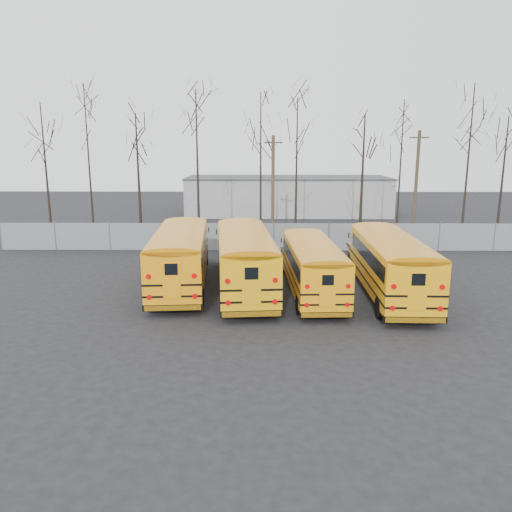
{
  "coord_description": "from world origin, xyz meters",
  "views": [
    {
      "loc": [
        -0.93,
        -23.74,
        7.47
      ],
      "look_at": [
        -1.2,
        2.77,
        1.6
      ],
      "focal_mm": 35.0,
      "sensor_mm": 36.0,
      "label": 1
    }
  ],
  "objects_px": {
    "bus_a": "(180,253)",
    "bus_b": "(244,255)",
    "bus_c": "(312,263)",
    "utility_pole_left": "(273,188)",
    "bus_d": "(390,260)",
    "utility_pole_right": "(416,183)"
  },
  "relations": [
    {
      "from": "bus_b",
      "to": "bus_c",
      "type": "xyz_separation_m",
      "value": [
        3.47,
        -0.59,
        -0.26
      ]
    },
    {
      "from": "bus_b",
      "to": "utility_pole_left",
      "type": "relative_size",
      "value": 1.43
    },
    {
      "from": "bus_b",
      "to": "bus_c",
      "type": "height_order",
      "value": "bus_b"
    },
    {
      "from": "bus_b",
      "to": "bus_d",
      "type": "bearing_deg",
      "value": -11.3
    },
    {
      "from": "bus_a",
      "to": "utility_pole_left",
      "type": "height_order",
      "value": "utility_pole_left"
    },
    {
      "from": "bus_c",
      "to": "utility_pole_left",
      "type": "relative_size",
      "value": 1.23
    },
    {
      "from": "utility_pole_left",
      "to": "bus_d",
      "type": "bearing_deg",
      "value": -46.55
    },
    {
      "from": "bus_c",
      "to": "utility_pole_left",
      "type": "xyz_separation_m",
      "value": [
        -1.7,
        14.36,
        2.59
      ]
    },
    {
      "from": "bus_b",
      "to": "bus_c",
      "type": "bearing_deg",
      "value": -14.78
    },
    {
      "from": "bus_b",
      "to": "bus_d",
      "type": "distance_m",
      "value": 7.39
    },
    {
      "from": "bus_a",
      "to": "bus_b",
      "type": "height_order",
      "value": "bus_b"
    },
    {
      "from": "bus_c",
      "to": "utility_pole_right",
      "type": "height_order",
      "value": "utility_pole_right"
    },
    {
      "from": "bus_a",
      "to": "bus_c",
      "type": "relative_size",
      "value": 1.15
    },
    {
      "from": "bus_d",
      "to": "utility_pole_right",
      "type": "xyz_separation_m",
      "value": [
        6.22,
        16.76,
        2.62
      ]
    },
    {
      "from": "bus_c",
      "to": "utility_pole_right",
      "type": "bearing_deg",
      "value": 56.02
    },
    {
      "from": "bus_b",
      "to": "utility_pole_left",
      "type": "xyz_separation_m",
      "value": [
        1.78,
        13.77,
        2.34
      ]
    },
    {
      "from": "bus_b",
      "to": "utility_pole_left",
      "type": "height_order",
      "value": "utility_pole_left"
    },
    {
      "from": "bus_d",
      "to": "utility_pole_left",
      "type": "xyz_separation_m",
      "value": [
        -5.57,
        14.57,
        2.39
      ]
    },
    {
      "from": "bus_d",
      "to": "utility_pole_left",
      "type": "bearing_deg",
      "value": 112.27
    },
    {
      "from": "bus_a",
      "to": "bus_d",
      "type": "relative_size",
      "value": 1.03
    },
    {
      "from": "bus_a",
      "to": "bus_d",
      "type": "distance_m",
      "value": 10.91
    },
    {
      "from": "utility_pole_left",
      "to": "bus_c",
      "type": "bearing_deg",
      "value": -60.73
    }
  ]
}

